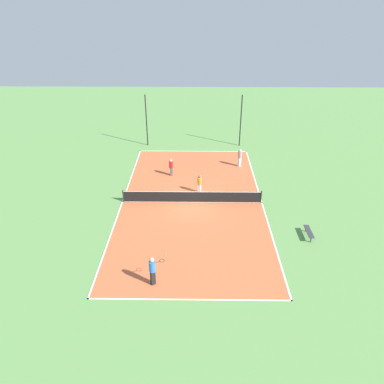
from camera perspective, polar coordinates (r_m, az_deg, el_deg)
ground_plane at (r=29.31m, az=0.00°, el=-1.55°), size 80.00×80.00×0.00m
court_surface at (r=29.31m, az=0.00°, el=-1.53°), size 11.02×21.18×0.02m
tennis_net at (r=29.06m, az=0.00°, el=-0.65°), size 10.82×0.10×0.99m
bench at (r=26.32m, az=17.37°, el=-5.83°), size 0.36×1.56×0.45m
player_center_orange at (r=30.27m, az=1.16°, el=1.43°), size 0.45×0.45×1.57m
player_coach_red at (r=33.27m, az=-3.20°, el=3.92°), size 0.41×0.41×1.53m
player_baseline_gray at (r=35.26m, az=7.29°, el=5.39°), size 0.51×0.51×1.71m
player_near_blue at (r=21.13m, az=-6.04°, el=-11.57°), size 0.97×0.78×1.84m
tennis_ball_midcourt at (r=23.80m, az=-4.01°, el=-9.41°), size 0.07×0.07×0.07m
tennis_ball_far_baseline at (r=37.55m, az=-7.06°, el=5.30°), size 0.07×0.07×0.07m
tennis_ball_right_alley at (r=31.22m, az=1.47°, el=0.54°), size 0.07×0.07×0.07m
fence_post_back_left at (r=39.89m, az=-6.96°, el=10.75°), size 0.12×0.12×5.40m
fence_post_back_right at (r=39.81m, az=7.44°, el=10.69°), size 0.12×0.12×5.40m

